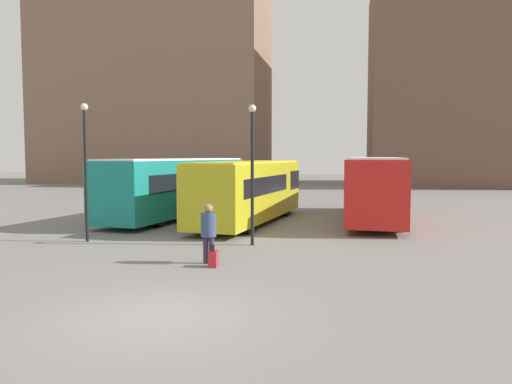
{
  "coord_description": "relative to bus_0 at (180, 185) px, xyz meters",
  "views": [
    {
      "loc": [
        3.72,
        -9.48,
        3.28
      ],
      "look_at": [
        0.07,
        10.46,
        1.81
      ],
      "focal_mm": 35.0,
      "sensor_mm": 36.0,
      "label": 1
    }
  ],
  "objects": [
    {
      "name": "suitcase",
      "position": [
        5.02,
        -11.66,
        -1.46
      ],
      "size": [
        0.26,
        0.36,
        0.7
      ],
      "rotation": [
        0.0,
        0.0,
        1.6
      ],
      "color": "#B7232D",
      "rests_on": "ground_plane"
    },
    {
      "name": "lamp_post_1",
      "position": [
        -0.89,
        -8.29,
        1.41
      ],
      "size": [
        0.28,
        0.28,
        5.25
      ],
      "color": "black",
      "rests_on": "ground_plane"
    },
    {
      "name": "building_block_right",
      "position": [
        21.69,
        34.11,
        9.58
      ],
      "size": [
        20.54,
        16.15,
        22.58
      ],
      "color": "brown",
      "rests_on": "ground_plane"
    },
    {
      "name": "bus_2",
      "position": [
        10.34,
        0.22,
        0.03
      ],
      "size": [
        3.16,
        11.44,
        3.2
      ],
      "rotation": [
        0.0,
        0.0,
        1.52
      ],
      "color": "red",
      "rests_on": "ground_plane"
    },
    {
      "name": "traveler",
      "position": [
        4.75,
        -11.22,
        -0.63
      ],
      "size": [
        0.48,
        0.48,
        1.82
      ],
      "rotation": [
        0.0,
        0.0,
        1.6
      ],
      "color": "#382D4C",
      "rests_on": "ground_plane"
    },
    {
      "name": "ground_plane",
      "position": [
        5.16,
        -16.27,
        -1.71
      ],
      "size": [
        160.0,
        160.0,
        0.0
      ],
      "primitive_type": "plane",
      "color": "slate"
    },
    {
      "name": "building_block_left",
      "position": [
        -14.94,
        34.11,
        19.16
      ],
      "size": [
        27.68,
        12.91,
        41.74
      ],
      "color": "#7F604C",
      "rests_on": "ground_plane"
    },
    {
      "name": "bus_0",
      "position": [
        0.0,
        0.0,
        0.0
      ],
      "size": [
        4.54,
        12.7,
        3.13
      ],
      "rotation": [
        0.0,
        0.0,
        1.41
      ],
      "color": "#19847F",
      "rests_on": "ground_plane"
    },
    {
      "name": "lamp_post_0",
      "position": [
        5.48,
        -7.93,
        1.34
      ],
      "size": [
        0.28,
        0.28,
        5.12
      ],
      "color": "black",
      "rests_on": "ground_plane"
    },
    {
      "name": "bus_1",
      "position": [
        4.21,
        -1.91,
        -0.07
      ],
      "size": [
        3.84,
        10.85,
        3.01
      ],
      "rotation": [
        0.0,
        0.0,
        1.44
      ],
      "color": "gold",
      "rests_on": "ground_plane"
    }
  ]
}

